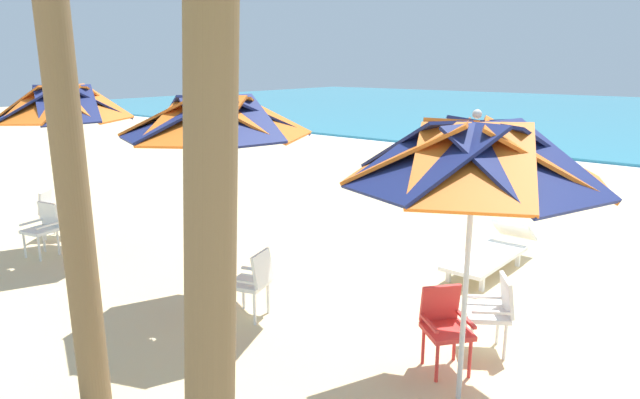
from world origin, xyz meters
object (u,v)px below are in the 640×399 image
beach_umbrella_0 (474,156)px  palm_tree_0 (198,112)px  beach_umbrella_1 (216,118)px  plastic_chair_3 (53,211)px  sun_lounger_1 (491,252)px  plastic_chair_2 (253,280)px  plastic_chair_0 (445,323)px  beach_umbrella_2 (64,105)px  plastic_chair_4 (43,226)px  plastic_chair_1 (493,309)px

beach_umbrella_0 → palm_tree_0: (-0.36, -2.64, 0.53)m
beach_umbrella_1 → palm_tree_0: 3.95m
plastic_chair_3 → sun_lounger_1: plastic_chair_3 is taller
plastic_chair_2 → sun_lounger_1: (1.65, 3.41, -0.22)m
plastic_chair_0 → palm_tree_0: palm_tree_0 is taller
beach_umbrella_2 → plastic_chair_4: (-0.20, -0.46, -1.93)m
plastic_chair_0 → beach_umbrella_2: 6.77m
beach_umbrella_0 → palm_tree_0: 2.72m
beach_umbrella_0 → palm_tree_0: bearing=-97.9°
beach_umbrella_1 → plastic_chair_2: (0.53, 0.02, -1.94)m
plastic_chair_4 → sun_lounger_1: plastic_chair_4 is taller
plastic_chair_1 → palm_tree_0: size_ratio=0.20×
beach_umbrella_1 → palm_tree_0: size_ratio=0.64×
beach_umbrella_0 → plastic_chair_0: bearing=132.4°
plastic_chair_1 → beach_umbrella_1: 3.85m
plastic_chair_3 → plastic_chair_4: same height
plastic_chair_3 → plastic_chair_0: bearing=2.3°
beach_umbrella_1 → beach_umbrella_2: beach_umbrella_2 is taller
plastic_chair_1 → beach_umbrella_1: (-3.16, -1.05, 1.94)m
plastic_chair_0 → plastic_chair_2: (-2.37, -0.39, 0.00)m
sun_lounger_1 → palm_tree_0: 6.63m
plastic_chair_1 → sun_lounger_1: plastic_chair_1 is taller
plastic_chair_4 → beach_umbrella_2: bearing=66.2°
plastic_chair_4 → plastic_chair_1: bearing=12.3°
sun_lounger_1 → plastic_chair_1: bearing=-67.8°
plastic_chair_3 → sun_lounger_1: bearing=26.1°
plastic_chair_0 → plastic_chair_1: same height
beach_umbrella_0 → plastic_chair_2: beach_umbrella_0 is taller
beach_umbrella_2 → plastic_chair_3: (-1.02, 0.12, -1.93)m
plastic_chair_0 → sun_lounger_1: bearing=103.3°
plastic_chair_2 → beach_umbrella_0: bearing=-0.3°
palm_tree_0 → plastic_chair_2: bearing=131.8°
beach_umbrella_2 → beach_umbrella_1: bearing=0.2°
palm_tree_0 → beach_umbrella_0: bearing=82.1°
plastic_chair_2 → plastic_chair_3: bearing=179.0°
plastic_chair_0 → plastic_chair_1: (0.26, 0.64, 0.00)m
beach_umbrella_0 → plastic_chair_2: size_ratio=3.13×
beach_umbrella_0 → beach_umbrella_2: bearing=-179.9°
plastic_chair_4 → sun_lounger_1: (5.97, 3.90, -0.22)m
sun_lounger_1 → palm_tree_0: (0.72, -6.07, 2.57)m
beach_umbrella_0 → plastic_chair_3: bearing=179.2°
plastic_chair_1 → plastic_chair_4: size_ratio=1.00×
plastic_chair_2 → plastic_chair_4: 4.34m
plastic_chair_1 → sun_lounger_1: bearing=112.2°
plastic_chair_3 → sun_lounger_1: (6.79, 3.32, -0.22)m
beach_umbrella_0 → plastic_chair_0: beach_umbrella_0 is taller
plastic_chair_3 → plastic_chair_4: (0.82, -0.58, 0.00)m
plastic_chair_2 → plastic_chair_4: same height
plastic_chair_4 → sun_lounger_1: bearing=33.2°
beach_umbrella_1 → plastic_chair_2: size_ratio=3.23×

